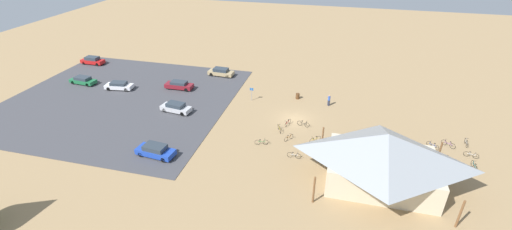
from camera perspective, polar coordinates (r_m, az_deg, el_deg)
name	(u,v)px	position (r m, az deg, el deg)	size (l,w,h in m)	color
ground	(294,120)	(49.85, 6.29, -0.75)	(160.00, 160.00, 0.00)	#9E7F56
parking_lot_asphalt	(121,99)	(59.43, -21.23, 2.48)	(34.54, 32.56, 0.05)	#424247
bike_pavilion	(384,156)	(38.49, 20.18, -6.36)	(13.43, 9.98, 6.10)	beige
trash_bin	(298,96)	(55.72, 6.81, 3.08)	(0.60, 0.60, 0.90)	brown
lot_sign	(252,92)	(54.41, -0.73, 3.76)	(0.56, 0.08, 2.20)	#99999E
bicycle_yellow_yard_front	(279,129)	(46.78, 3.85, -2.24)	(0.78, 1.61, 0.79)	black
bicycle_white_yard_center	(294,155)	(41.78, 6.25, -6.57)	(1.69, 0.48, 0.84)	black
bicycle_purple_edge_south	(448,144)	(49.66, 28.89, -4.18)	(1.44, 1.11, 0.86)	black
bicycle_red_trailside	(288,123)	(48.21, 5.21, -1.28)	(0.61, 1.66, 0.81)	black
bicycle_green_lone_east	(262,142)	(43.89, 0.92, -4.45)	(1.69, 0.58, 0.87)	black
bicycle_silver_mid_cluster	(466,143)	(51.10, 31.10, -3.91)	(0.48, 1.64, 0.80)	black
bicycle_teal_back_row	(474,166)	(46.85, 32.05, -7.08)	(0.48, 1.80, 0.83)	black
bicycle_orange_front_row	(289,138)	(44.99, 5.37, -3.72)	(0.94, 1.37, 0.77)	black
bicycle_blue_near_porch	(433,145)	(48.52, 26.90, -4.46)	(1.27, 1.12, 0.78)	black
bicycle_black_edge_north	(303,124)	(48.17, 7.74, -1.45)	(1.77, 0.57, 0.88)	black
bicycle_yellow_by_bin	(315,139)	(45.04, 9.64, -3.96)	(1.29, 1.21, 0.80)	black
bicycle_white_near_sign	(471,155)	(48.87, 31.70, -5.56)	(1.60, 0.55, 0.74)	black
car_silver_by_curb	(176,107)	(52.54, -12.95, 1.21)	(4.71, 2.30, 1.42)	#BCBCC1
car_red_front_row	(93,60)	(76.61, -25.13, 8.07)	(4.56, 1.80, 1.50)	red
car_white_end_stall	(119,86)	(62.72, -21.47, 4.49)	(4.69, 2.29, 1.31)	white
car_maroon_near_entry	(179,85)	(59.96, -12.45, 4.80)	(4.67, 1.71, 1.35)	maroon
car_blue_mid_lot	(155,151)	(43.33, -16.11, -5.60)	(4.83, 2.31, 1.47)	#1E42B2
car_green_far_end	(83,80)	(67.48, -26.42, 5.10)	(4.74, 2.11, 1.30)	#1E6B3D
car_tan_back_corner	(221,72)	(64.23, -5.75, 7.01)	(4.70, 2.03, 1.42)	tan
visitor_crossing_yard	(329,100)	(54.15, 11.83, 2.42)	(0.37, 0.40, 1.78)	#2D3347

